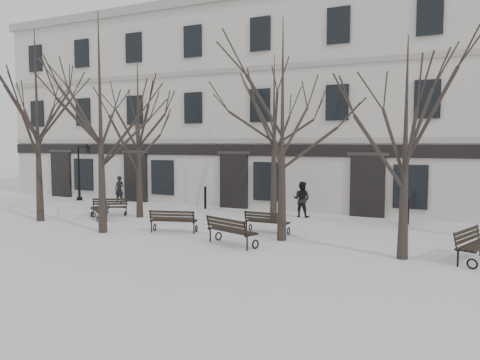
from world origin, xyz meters
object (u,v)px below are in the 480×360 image
Objects in this scene: tree_0 at (37,102)px; bench_2 at (231,230)px; bench_0 at (109,206)px; bench_1 at (173,220)px; tree_1 at (100,96)px; bench_3 at (101,210)px; bench_5 at (474,244)px; tree_3 at (406,121)px; bench_4 at (267,221)px; lamp_post at (82,168)px; tree_2 at (283,102)px.

tree_0 is 11.05m from bench_2.
bench_0 is 0.84× the size of bench_2.
bench_0 is 5.58m from bench_1.
bench_3 is at bearing 133.32° from tree_1.
bench_2 is (8.16, -3.32, 0.08)m from bench_0.
tree_1 is 4.19× the size of bench_5.
bench_3 is at bearing 172.53° from tree_3.
tree_3 reaches higher than bench_5.
tree_3 is 3.27× the size of bench_5.
bench_5 reaches higher than bench_4.
tree_3 reaches higher than lamp_post.
bench_1 is (6.91, 0.25, -4.79)m from tree_0.
bench_0 is at bearing -39.16° from bench_1.
bench_2 is at bearing -127.90° from tree_2.
lamp_post is at bearing 159.10° from tree_2.
lamp_post is at bearing -45.93° from bench_1.
bench_4 is (-5.18, 1.89, -3.65)m from tree_3.
bench_2 is at bearing -4.86° from tree_0.
bench_4 is at bearing 98.83° from bench_5.
bench_5 is (7.41, 1.14, -0.01)m from bench_2.
bench_5 is 22.09m from lamp_post.
bench_4 is at bearing 23.62° from tree_1.
tree_1 is 11.10m from tree_3.
bench_5 is at bearing -150.76° from bench_2.
bench_3 is at bearing 105.13° from bench_5.
tree_2 is 4.89× the size of bench_3.
bench_2 reaches higher than bench_4.
bench_1 is at bearing 24.44° from tree_1.
bench_1 is at bearing 24.78° from bench_4.
bench_1 is at bearing -30.15° from lamp_post.
tree_0 is 8.41m from bench_1.
bench_2 is 1.01× the size of bench_5.
bench_1 is at bearing 22.18° from bench_3.
lamp_post is (-14.04, 4.81, 1.50)m from bench_4.
bench_5 is (17.35, 0.30, -4.76)m from tree_0.
tree_3 is at bearing 124.90° from bench_5.
tree_0 is 15.46m from tree_3.
bench_5 is at bearing 0.99° from tree_0.
bench_5 is (10.45, 0.05, 0.03)m from bench_1.
tree_3 is 14.37m from bench_0.
tree_1 is at bearing -9.70° from bench_3.
tree_3 is (15.41, -0.23, -1.16)m from tree_0.
bench_2 is 1.27× the size of bench_3.
tree_0 is 4.48m from tree_1.
tree_2 is at bearing 13.57° from tree_1.
tree_3 reaches higher than bench_4.
bench_0 is at bearing 146.93° from bench_3.
tree_1 is 2.47× the size of lamp_post.
bench_2 is at bearing 20.16° from bench_3.
bench_3 is 8.11m from bench_4.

